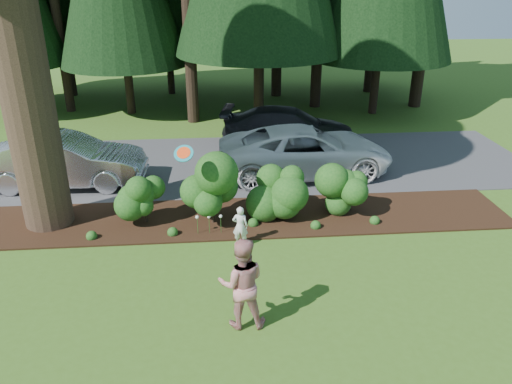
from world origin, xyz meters
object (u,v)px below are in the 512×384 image
car_white_suv (306,151)px  frisbee (184,153)px  car_silver_wagon (64,161)px  adult (242,283)px  car_dark_suv (289,128)px  child (240,226)px

car_white_suv → frisbee: 5.96m
car_silver_wagon → frisbee: size_ratio=9.77×
car_white_suv → adult: (-2.58, -7.60, 0.11)m
car_dark_suv → child: bearing=173.1°
car_white_suv → adult: size_ratio=3.06×
adult → car_silver_wagon: bearing=-53.0°
child → frisbee: (-1.28, 0.19, 1.88)m
car_white_suv → adult: bearing=158.0°
car_white_suv → frisbee: (-3.72, -4.38, 1.58)m
child → adult: adult is taller
car_dark_suv → child: size_ratio=4.82×
frisbee → car_white_suv: bearing=49.7°
frisbee → car_silver_wagon: bearing=134.6°
car_silver_wagon → child: size_ratio=4.68×
car_silver_wagon → frisbee: 5.87m
car_dark_suv → car_white_suv: bearing=-166.7°
car_silver_wagon → adult: bearing=-142.8°
adult → frisbee: 3.72m
car_silver_wagon → adult: 8.88m
adult → car_white_suv: bearing=-106.9°
car_dark_suv → child: (-2.29, -7.39, -0.24)m
car_white_suv → child: size_ratio=5.38×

